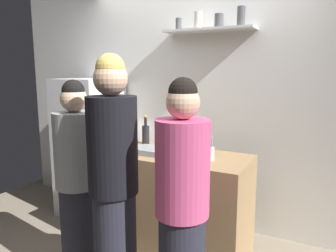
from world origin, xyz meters
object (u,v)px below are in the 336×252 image
object	(u,v)px
person_blonde	(114,185)
person_pink_top	(182,209)
water_bottle_plastic	(125,131)
person_grey_hoodie	(78,182)
baking_pan	(153,151)
utensil_holder	(209,153)
wine_bottle_green_glass	(196,143)
refrigerator	(90,147)
wine_bottle_dark_glass	(146,134)

from	to	relation	value
person_blonde	person_pink_top	distance (m)	0.51
water_bottle_plastic	person_grey_hoodie	bearing A→B (deg)	-79.59
baking_pan	water_bottle_plastic	xyz separation A→B (m)	(-0.51, 0.30, 0.09)
person_pink_top	utensil_holder	bearing A→B (deg)	-150.60
person_blonde	person_grey_hoodie	world-z (taller)	person_blonde
baking_pan	wine_bottle_green_glass	xyz separation A→B (m)	(0.39, 0.07, 0.10)
water_bottle_plastic	person_grey_hoodie	size ratio (longest dim) A/B	0.15
refrigerator	person_blonde	size ratio (longest dim) A/B	0.88
utensil_holder	person_blonde	bearing A→B (deg)	-117.42
utensil_holder	wine_bottle_dark_glass	world-z (taller)	wine_bottle_dark_glass
person_pink_top	baking_pan	bearing A→B (deg)	-117.04
baking_pan	wine_bottle_green_glass	bearing A→B (deg)	9.68
baking_pan	person_blonde	distance (m)	0.75
utensil_holder	person_pink_top	distance (m)	0.77
wine_bottle_green_glass	person_grey_hoodie	size ratio (longest dim) A/B	0.21
baking_pan	wine_bottle_dark_glass	world-z (taller)	wine_bottle_dark_glass
person_grey_hoodie	refrigerator	bearing A→B (deg)	-77.16
refrigerator	utensil_holder	world-z (taller)	refrigerator
water_bottle_plastic	person_pink_top	world-z (taller)	person_pink_top
utensil_holder	water_bottle_plastic	bearing A→B (deg)	165.48
wine_bottle_dark_glass	baking_pan	bearing A→B (deg)	-49.62
person_grey_hoodie	wine_bottle_green_glass	bearing A→B (deg)	-161.51
utensil_holder	wine_bottle_green_glass	size ratio (longest dim) A/B	0.65
water_bottle_plastic	wine_bottle_dark_glass	bearing A→B (deg)	2.76
baking_pan	wine_bottle_dark_glass	size ratio (longest dim) A/B	1.17
person_blonde	person_pink_top	xyz separation A→B (m)	(0.50, 0.03, -0.09)
wine_bottle_green_glass	utensil_holder	bearing A→B (deg)	-13.27
refrigerator	person_grey_hoodie	xyz separation A→B (m)	(0.72, -0.98, -0.00)
wine_bottle_green_glass	baking_pan	bearing A→B (deg)	-170.32
refrigerator	baking_pan	distance (m)	1.15
person_grey_hoodie	water_bottle_plastic	bearing A→B (deg)	-102.98
person_blonde	person_pink_top	world-z (taller)	person_blonde
baking_pan	person_pink_top	bearing A→B (deg)	-48.82
wine_bottle_green_glass	person_grey_hoodie	distance (m)	1.02
baking_pan	person_grey_hoodie	distance (m)	0.71
refrigerator	water_bottle_plastic	world-z (taller)	refrigerator
baking_pan	water_bottle_plastic	bearing A→B (deg)	149.51
baking_pan	refrigerator	bearing A→B (deg)	160.03
wine_bottle_green_glass	person_blonde	distance (m)	0.87
utensil_holder	person_grey_hoodie	distance (m)	1.09
utensil_holder	water_bottle_plastic	size ratio (longest dim) A/B	0.90
wine_bottle_dark_glass	person_grey_hoodie	size ratio (longest dim) A/B	0.18
person_grey_hoodie	person_pink_top	distance (m)	0.97
utensil_holder	wine_bottle_green_glass	bearing A→B (deg)	166.73
wine_bottle_green_glass	person_grey_hoodie	world-z (taller)	person_grey_hoodie
refrigerator	person_blonde	bearing A→B (deg)	-43.62
person_grey_hoodie	utensil_holder	bearing A→B (deg)	-167.44
utensil_holder	wine_bottle_green_glass	distance (m)	0.15
refrigerator	wine_bottle_dark_glass	distance (m)	0.84
person_grey_hoodie	person_pink_top	size ratio (longest dim) A/B	0.98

